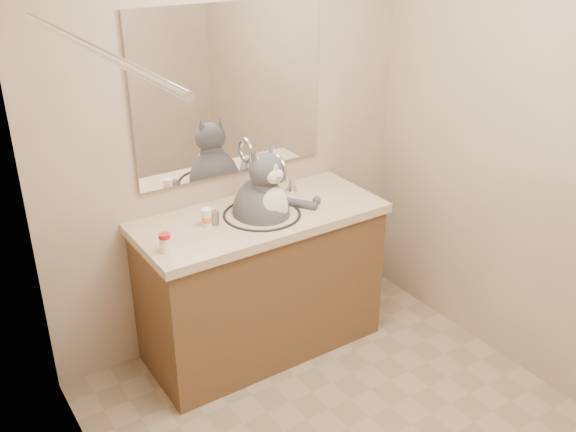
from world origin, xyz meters
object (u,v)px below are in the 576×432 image
object	(u,v)px
pill_bottle_orange	(207,218)
grey_canister	(215,218)
pill_bottle_redcap	(165,243)
cat	(263,209)

from	to	relation	value
pill_bottle_orange	grey_canister	world-z (taller)	pill_bottle_orange
pill_bottle_redcap	pill_bottle_orange	distance (m)	0.32
pill_bottle_orange	grey_canister	size ratio (longest dim) A/B	1.26
cat	pill_bottle_orange	size ratio (longest dim) A/B	6.37
grey_canister	cat	bearing A→B (deg)	-6.41
cat	pill_bottle_redcap	bearing A→B (deg)	-178.30
cat	grey_canister	bearing A→B (deg)	165.43
cat	pill_bottle_orange	bearing A→B (deg)	164.86
cat	grey_canister	distance (m)	0.27
grey_canister	pill_bottle_redcap	bearing A→B (deg)	-157.83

